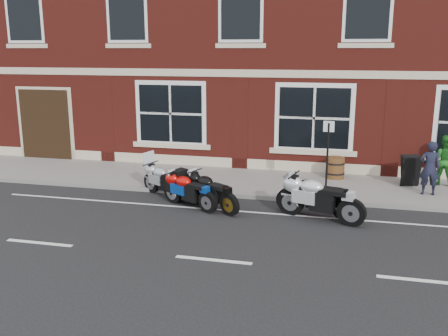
{
  "coord_description": "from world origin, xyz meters",
  "views": [
    {
      "loc": [
        2.39,
        -12.15,
        4.21
      ],
      "look_at": [
        -0.87,
        1.6,
        0.81
      ],
      "focal_mm": 40.0,
      "sensor_mm": 36.0,
      "label": 1
    }
  ],
  "objects_px": {
    "moto_naked_black": "(315,195)",
    "pedestrian_right": "(444,160)",
    "a_board_sign": "(411,171)",
    "barrel_planter": "(335,168)",
    "parking_sign": "(328,153)",
    "moto_touring_silver": "(165,179)",
    "moto_sport_red": "(189,190)",
    "pedestrian_left": "(430,168)",
    "moto_sport_black": "(211,190)",
    "moto_sport_silver": "(319,197)"
  },
  "relations": [
    {
      "from": "moto_sport_black",
      "to": "moto_sport_silver",
      "type": "height_order",
      "value": "moto_sport_silver"
    },
    {
      "from": "moto_naked_black",
      "to": "pedestrian_right",
      "type": "distance_m",
      "value": 5.11
    },
    {
      "from": "parking_sign",
      "to": "moto_sport_red",
      "type": "bearing_deg",
      "value": -148.61
    },
    {
      "from": "moto_naked_black",
      "to": "a_board_sign",
      "type": "bearing_deg",
      "value": -27.79
    },
    {
      "from": "pedestrian_left",
      "to": "a_board_sign",
      "type": "bearing_deg",
      "value": -65.72
    },
    {
      "from": "barrel_planter",
      "to": "pedestrian_left",
      "type": "bearing_deg",
      "value": -26.1
    },
    {
      "from": "pedestrian_right",
      "to": "barrel_planter",
      "type": "relative_size",
      "value": 2.24
    },
    {
      "from": "barrel_planter",
      "to": "pedestrian_right",
      "type": "bearing_deg",
      "value": -0.46
    },
    {
      "from": "moto_touring_silver",
      "to": "moto_sport_silver",
      "type": "bearing_deg",
      "value": -71.29
    },
    {
      "from": "moto_touring_silver",
      "to": "a_board_sign",
      "type": "relative_size",
      "value": 1.82
    },
    {
      "from": "parking_sign",
      "to": "barrel_planter",
      "type": "bearing_deg",
      "value": 92.11
    },
    {
      "from": "moto_sport_black",
      "to": "pedestrian_left",
      "type": "height_order",
      "value": "pedestrian_left"
    },
    {
      "from": "barrel_planter",
      "to": "parking_sign",
      "type": "height_order",
      "value": "parking_sign"
    },
    {
      "from": "pedestrian_left",
      "to": "parking_sign",
      "type": "bearing_deg",
      "value": 16.23
    },
    {
      "from": "moto_sport_black",
      "to": "barrel_planter",
      "type": "height_order",
      "value": "moto_sport_black"
    },
    {
      "from": "pedestrian_right",
      "to": "moto_sport_black",
      "type": "bearing_deg",
      "value": 49.78
    },
    {
      "from": "moto_naked_black",
      "to": "parking_sign",
      "type": "height_order",
      "value": "parking_sign"
    },
    {
      "from": "moto_sport_black",
      "to": "parking_sign",
      "type": "height_order",
      "value": "parking_sign"
    },
    {
      "from": "parking_sign",
      "to": "pedestrian_left",
      "type": "bearing_deg",
      "value": 24.01
    },
    {
      "from": "moto_sport_silver",
      "to": "a_board_sign",
      "type": "bearing_deg",
      "value": -17.8
    },
    {
      "from": "pedestrian_right",
      "to": "parking_sign",
      "type": "bearing_deg",
      "value": 51.3
    },
    {
      "from": "moto_touring_silver",
      "to": "barrel_planter",
      "type": "relative_size",
      "value": 2.5
    },
    {
      "from": "moto_sport_red",
      "to": "moto_sport_black",
      "type": "bearing_deg",
      "value": -63.43
    },
    {
      "from": "pedestrian_left",
      "to": "a_board_sign",
      "type": "relative_size",
      "value": 1.66
    },
    {
      "from": "moto_sport_red",
      "to": "moto_naked_black",
      "type": "relative_size",
      "value": 0.83
    },
    {
      "from": "moto_sport_red",
      "to": "a_board_sign",
      "type": "relative_size",
      "value": 1.87
    },
    {
      "from": "a_board_sign",
      "to": "barrel_planter",
      "type": "distance_m",
      "value": 2.29
    },
    {
      "from": "moto_touring_silver",
      "to": "parking_sign",
      "type": "relative_size",
      "value": 0.8
    },
    {
      "from": "moto_sport_silver",
      "to": "barrel_planter",
      "type": "height_order",
      "value": "moto_sport_silver"
    },
    {
      "from": "moto_touring_silver",
      "to": "moto_sport_silver",
      "type": "relative_size",
      "value": 0.76
    },
    {
      "from": "parking_sign",
      "to": "pedestrian_right",
      "type": "bearing_deg",
      "value": 39.09
    },
    {
      "from": "moto_sport_silver",
      "to": "parking_sign",
      "type": "relative_size",
      "value": 1.04
    },
    {
      "from": "moto_naked_black",
      "to": "barrel_planter",
      "type": "height_order",
      "value": "moto_naked_black"
    },
    {
      "from": "pedestrian_right",
      "to": "moto_sport_red",
      "type": "bearing_deg",
      "value": 47.51
    },
    {
      "from": "moto_sport_black",
      "to": "pedestrian_right",
      "type": "relative_size",
      "value": 1.14
    },
    {
      "from": "barrel_planter",
      "to": "moto_sport_red",
      "type": "bearing_deg",
      "value": -135.9
    },
    {
      "from": "pedestrian_right",
      "to": "a_board_sign",
      "type": "relative_size",
      "value": 1.64
    },
    {
      "from": "parking_sign",
      "to": "a_board_sign",
      "type": "bearing_deg",
      "value": 42.34
    },
    {
      "from": "pedestrian_right",
      "to": "barrel_planter",
      "type": "bearing_deg",
      "value": 19.62
    },
    {
      "from": "pedestrian_left",
      "to": "barrel_planter",
      "type": "relative_size",
      "value": 2.27
    },
    {
      "from": "barrel_planter",
      "to": "moto_touring_silver",
      "type": "bearing_deg",
      "value": -149.04
    },
    {
      "from": "moto_sport_red",
      "to": "moto_naked_black",
      "type": "height_order",
      "value": "moto_naked_black"
    },
    {
      "from": "a_board_sign",
      "to": "parking_sign",
      "type": "height_order",
      "value": "parking_sign"
    },
    {
      "from": "moto_sport_silver",
      "to": "moto_touring_silver",
      "type": "bearing_deg",
      "value": 95.83
    },
    {
      "from": "moto_naked_black",
      "to": "pedestrian_left",
      "type": "relative_size",
      "value": 1.35
    },
    {
      "from": "moto_sport_black",
      "to": "pedestrian_right",
      "type": "height_order",
      "value": "pedestrian_right"
    },
    {
      "from": "parking_sign",
      "to": "moto_sport_silver",
      "type": "bearing_deg",
      "value": -85.58
    },
    {
      "from": "a_board_sign",
      "to": "barrel_planter",
      "type": "bearing_deg",
      "value": 153.51
    },
    {
      "from": "moto_naked_black",
      "to": "pedestrian_right",
      "type": "relative_size",
      "value": 1.37
    },
    {
      "from": "moto_sport_red",
      "to": "a_board_sign",
      "type": "xyz_separation_m",
      "value": [
        6.03,
        3.24,
        0.09
      ]
    }
  ]
}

